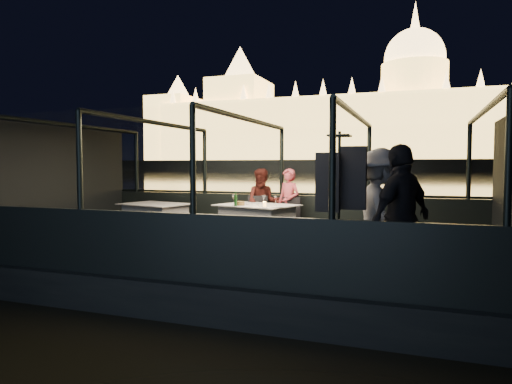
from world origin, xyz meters
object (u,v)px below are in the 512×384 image
(chair_port_left, at_px, (255,218))
(passenger_dark, at_px, (401,222))
(dining_table_central, at_px, (257,224))
(coat_stand, at_px, (339,213))
(person_woman_coral, at_px, (289,203))
(wine_bottle, at_px, (236,198))
(person_man_maroon, at_px, (263,202))
(dining_table_aft, at_px, (155,219))
(chair_port_right, at_px, (289,219))
(passenger_stripe, at_px, (380,216))

(chair_port_left, distance_m, passenger_dark, 4.29)
(dining_table_central, relative_size, coat_stand, 0.74)
(person_woman_coral, relative_size, wine_bottle, 5.47)
(person_man_maroon, bearing_deg, passenger_dark, -63.23)
(dining_table_aft, relative_size, person_woman_coral, 0.93)
(chair_port_right, distance_m, person_man_maroon, 0.76)
(dining_table_central, relative_size, chair_port_left, 1.64)
(dining_table_central, xyz_separation_m, person_woman_coral, (0.43, 0.72, 0.36))
(chair_port_left, height_order, passenger_dark, passenger_dark)
(chair_port_right, relative_size, passenger_stripe, 0.49)
(dining_table_central, distance_m, dining_table_aft, 2.30)
(dining_table_central, height_order, person_woman_coral, person_woman_coral)
(dining_table_aft, xyz_separation_m, chair_port_left, (2.09, 0.42, 0.06))
(passenger_stripe, xyz_separation_m, passenger_dark, (0.30, -0.60, 0.00))
(dining_table_central, bearing_deg, person_man_maroon, 99.86)
(chair_port_left, distance_m, wine_bottle, 0.99)
(person_man_maroon, bearing_deg, dining_table_aft, -176.59)
(passenger_stripe, relative_size, passenger_dark, 0.99)
(person_man_maroon, bearing_deg, chair_port_left, -121.27)
(chair_port_left, height_order, person_woman_coral, person_woman_coral)
(dining_table_central, bearing_deg, chair_port_right, 40.87)
(passenger_dark, bearing_deg, person_woman_coral, -112.99)
(person_man_maroon, xyz_separation_m, passenger_stripe, (2.59, -2.74, 0.10))
(person_woman_coral, bearing_deg, wine_bottle, -97.35)
(coat_stand, relative_size, wine_bottle, 7.33)
(dining_table_central, height_order, passenger_stripe, passenger_stripe)
(dining_table_central, xyz_separation_m, chair_port_right, (0.52, 0.45, 0.06))
(coat_stand, bearing_deg, dining_table_central, 129.75)
(person_woman_coral, bearing_deg, person_man_maroon, -155.58)
(person_man_maroon, bearing_deg, wine_bottle, -111.47)
(dining_table_aft, distance_m, chair_port_right, 2.85)
(chair_port_right, xyz_separation_m, wine_bottle, (-0.79, -0.87, 0.47))
(wine_bottle, bearing_deg, person_woman_coral, 58.23)
(chair_port_right, bearing_deg, wine_bottle, -119.11)
(dining_table_aft, xyz_separation_m, passenger_dark, (5.06, -2.66, 0.47))
(dining_table_central, bearing_deg, person_woman_coral, 58.97)
(dining_table_central, bearing_deg, passenger_stripe, -39.30)
(wine_bottle, bearing_deg, coat_stand, -41.03)
(passenger_dark, distance_m, wine_bottle, 3.75)
(chair_port_right, height_order, person_woman_coral, person_woman_coral)
(chair_port_right, bearing_deg, chair_port_left, -166.76)
(chair_port_left, distance_m, person_woman_coral, 0.76)
(chair_port_left, relative_size, person_man_maroon, 0.61)
(person_woman_coral, xyz_separation_m, passenger_stripe, (2.03, -2.74, 0.10))
(dining_table_central, distance_m, coat_stand, 3.14)
(person_woman_coral, bearing_deg, passenger_stripe, -28.98)
(passenger_stripe, height_order, passenger_dark, passenger_dark)
(passenger_dark, height_order, wine_bottle, passenger_dark)
(chair_port_left, bearing_deg, passenger_stripe, -56.41)
(person_woman_coral, relative_size, person_man_maroon, 1.00)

